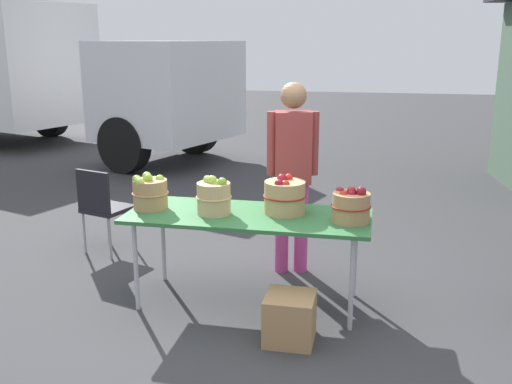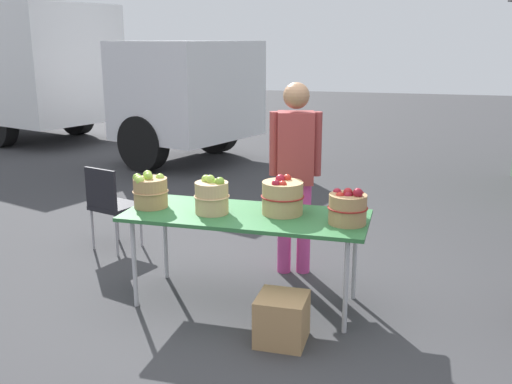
% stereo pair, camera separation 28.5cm
% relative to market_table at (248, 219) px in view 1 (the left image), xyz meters
% --- Properties ---
extents(ground_plane, '(40.00, 40.00, 0.00)m').
position_rel_market_table_xyz_m(ground_plane, '(0.00, 0.00, -0.71)').
color(ground_plane, '#38383A').
extents(market_table, '(1.90, 0.76, 0.75)m').
position_rel_market_table_xyz_m(market_table, '(0.00, 0.00, 0.00)').
color(market_table, '#2D6B38').
rests_on(market_table, ground).
extents(apple_basket_green_0, '(0.29, 0.29, 0.29)m').
position_rel_market_table_xyz_m(apple_basket_green_0, '(-0.80, -0.02, 0.18)').
color(apple_basket_green_0, '#A87F51').
rests_on(apple_basket_green_0, market_table).
extents(apple_basket_green_1, '(0.28, 0.28, 0.31)m').
position_rel_market_table_xyz_m(apple_basket_green_1, '(-0.26, -0.05, 0.18)').
color(apple_basket_green_1, tan).
rests_on(apple_basket_green_1, market_table).
extents(apple_basket_red_0, '(0.34, 0.34, 0.30)m').
position_rel_market_table_xyz_m(apple_basket_red_0, '(0.27, 0.08, 0.18)').
color(apple_basket_red_0, tan).
rests_on(apple_basket_red_0, market_table).
extents(apple_basket_red_1, '(0.30, 0.30, 0.28)m').
position_rel_market_table_xyz_m(apple_basket_red_1, '(0.79, -0.04, 0.17)').
color(apple_basket_red_1, '#A87F51').
rests_on(apple_basket_red_1, market_table).
extents(vendor_adult, '(0.44, 0.29, 1.72)m').
position_rel_market_table_xyz_m(vendor_adult, '(0.24, 0.73, 0.31)').
color(vendor_adult, '#CC3F8C').
rests_on(vendor_adult, ground).
extents(box_truck, '(7.98, 4.50, 2.75)m').
position_rel_market_table_xyz_m(box_truck, '(-5.93, 6.28, 0.78)').
color(box_truck, white).
rests_on(box_truck, ground).
extents(folding_chair, '(0.50, 0.50, 0.86)m').
position_rel_market_table_xyz_m(folding_chair, '(-1.65, 0.82, -0.20)').
color(folding_chair, black).
rests_on(folding_chair, ground).
extents(produce_crate, '(0.34, 0.34, 0.34)m').
position_rel_market_table_xyz_m(produce_crate, '(0.42, -0.55, -0.53)').
color(produce_crate, '#A87F51').
rests_on(produce_crate, ground).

